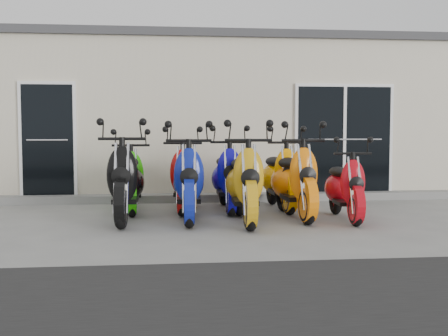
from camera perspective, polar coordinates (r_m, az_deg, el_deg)
The scene contains 15 objects.
ground at distance 8.97m, azimuth 0.41°, elevation -5.05°, with size 80.00×80.00×0.00m, color gray.
building at distance 14.04m, azimuth -2.03°, elevation 4.77°, with size 14.00×6.00×3.20m, color beige.
roof_cap at distance 14.16m, azimuth -2.05°, elevation 11.58°, with size 14.20×6.20×0.16m, color #3F3F42.
front_step at distance 10.95m, azimuth -0.80°, elevation -3.01°, with size 14.00×0.40×0.15m, color gray.
door_left at distance 11.18m, azimuth -17.46°, elevation 3.04°, with size 1.07×0.08×2.22m, color black.
door_right at distance 11.55m, azimuth 12.09°, elevation 3.16°, with size 2.02×0.08×2.22m, color black.
scooter_front_black at distance 8.67m, azimuth -9.97°, elevation -0.19°, with size 0.77×2.13×1.57m, color black, non-canonical shape.
scooter_front_blue at distance 8.65m, azimuth -3.61°, elevation -0.27°, with size 0.76×2.08×1.54m, color navy, non-canonical shape.
scooter_front_orange_a at distance 8.39m, azimuth 2.11°, elevation -0.36°, with size 0.76×2.10×1.55m, color gold, non-canonical shape.
scooter_front_orange_b at distance 8.94m, azimuth 7.16°, elevation -0.16°, with size 0.76×2.08×1.53m, color orange, non-canonical shape.
scooter_front_red at distance 8.86m, azimuth 12.19°, elevation -1.01°, with size 0.64×1.76×1.30m, color #B80A15, non-canonical shape.
scooter_back_green at distance 9.68m, azimuth -9.51°, elevation -0.22°, with size 0.70×1.92×1.42m, color #2AD009, non-canonical shape.
scooter_back_red at distance 9.64m, azimuth -4.05°, elevation -0.06°, with size 0.72×1.98×1.46m, color #B60C0C, non-canonical shape.
scooter_back_blue at distance 9.68m, azimuth 0.31°, elevation 0.02°, with size 0.73×2.00×1.48m, color #0F0AA0, non-canonical shape.
scooter_back_yellow at distance 9.84m, azimuth 5.71°, elevation 0.03°, with size 0.72×1.99×1.47m, color #FF9D00, non-canonical shape.
Camera 1 is at (-1.02, -8.80, 1.41)m, focal length 45.00 mm.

